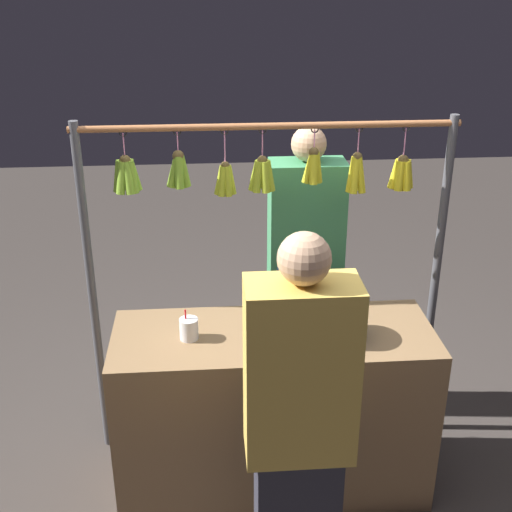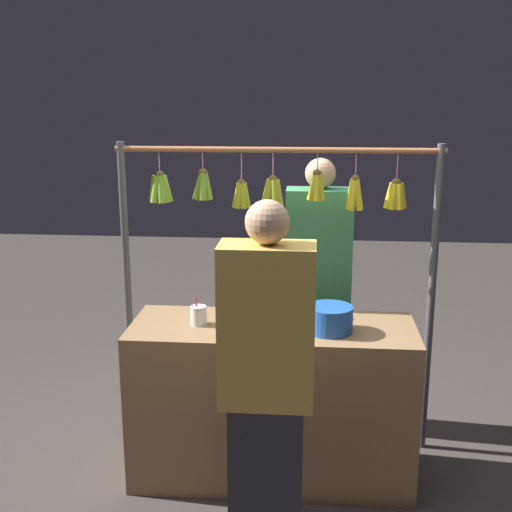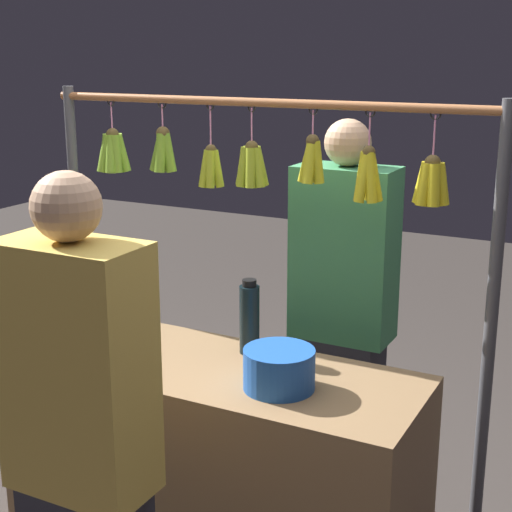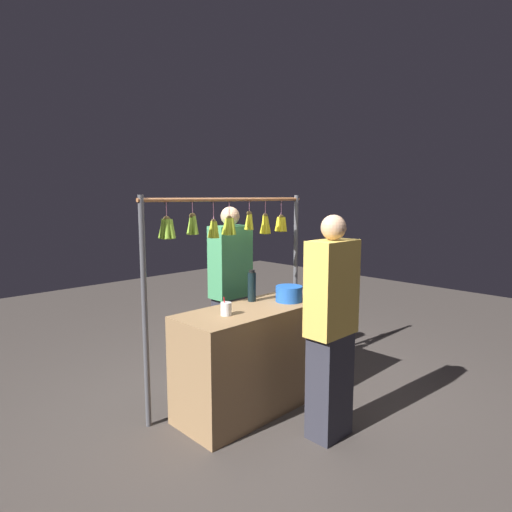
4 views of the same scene
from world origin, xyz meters
name	(u,v)px [view 2 (image 2 of 4)]	position (x,y,z in m)	size (l,w,h in m)	color
ground_plane	(272,473)	(0.00, 0.00, 0.00)	(12.00, 12.00, 0.00)	#423B37
market_counter	(272,401)	(0.00, 0.00, 0.44)	(1.52, 0.56, 0.88)	olive
display_rack	(275,229)	(0.01, -0.36, 1.33)	(1.83, 0.14, 1.81)	#4C4C51
water_bottle	(287,292)	(-0.07, -0.17, 1.01)	(0.07, 0.07, 0.28)	black
blue_bucket	(330,319)	(-0.30, 0.06, 0.95)	(0.24, 0.24, 0.14)	blue
drink_cup	(199,315)	(0.39, 0.02, 0.93)	(0.09, 0.09, 0.15)	silver
vendor_person	(318,296)	(-0.24, -0.66, 0.84)	(0.40, 0.22, 1.70)	#2D2D38
customer_person	(267,395)	(-0.02, 0.72, 0.83)	(0.40, 0.22, 1.67)	#2D2D38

